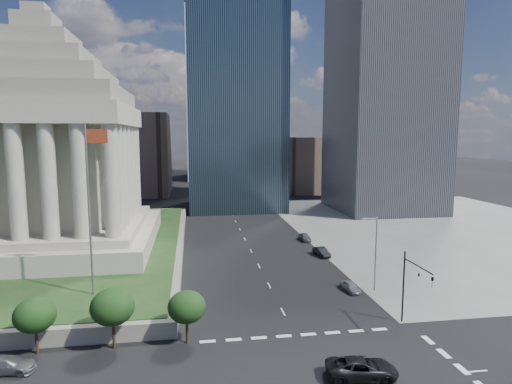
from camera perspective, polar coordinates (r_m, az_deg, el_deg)
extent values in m
plane|color=black|center=(128.74, -3.91, -1.66)|extent=(500.00, 500.00, 0.00)
cube|color=slate|center=(105.34, 23.97, -4.34)|extent=(68.00, 90.00, 0.03)
cylinder|color=slate|center=(52.74, -21.36, -2.33)|extent=(0.24, 0.24, 20.00)
cube|color=maroon|center=(51.79, -20.51, 6.99)|extent=(2.40, 0.05, 1.60)
cube|color=black|center=(122.69, -2.89, 11.95)|extent=(26.00, 26.00, 60.00)
cube|color=black|center=(126.81, 17.15, 20.65)|extent=(26.00, 28.00, 100.00)
cube|color=brown|center=(162.63, 6.50, 3.76)|extent=(20.00, 30.00, 20.00)
cube|color=brown|center=(158.07, -15.82, 4.87)|extent=(24.00, 30.00, 28.00)
cylinder|color=black|center=(50.67, 19.05, -11.85)|extent=(0.18, 0.18, 8.00)
cylinder|color=black|center=(47.41, 20.77, -9.21)|extent=(0.14, 5.50, 0.14)
cube|color=black|center=(45.39, 22.45, -11.09)|extent=(0.30, 0.30, 1.10)
cylinder|color=slate|center=(58.94, 15.66, -7.97)|extent=(0.16, 0.16, 10.00)
cylinder|color=slate|center=(57.51, 15.01, -3.42)|extent=(1.80, 0.12, 0.12)
cube|color=slate|center=(57.18, 14.18, -3.56)|extent=(0.50, 0.22, 0.14)
imported|color=black|center=(40.23, 13.92, -21.86)|extent=(3.61, 6.42, 1.69)
imported|color=#585C60|center=(45.52, -30.22, -19.27)|extent=(2.60, 4.99, 1.38)
imported|color=gray|center=(59.23, 12.53, -12.21)|extent=(3.92, 1.94, 1.28)
imported|color=black|center=(74.72, 8.74, -7.89)|extent=(4.56, 2.15, 1.44)
imported|color=#525459|center=(84.83, 6.55, -5.99)|extent=(4.29, 1.77, 1.46)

